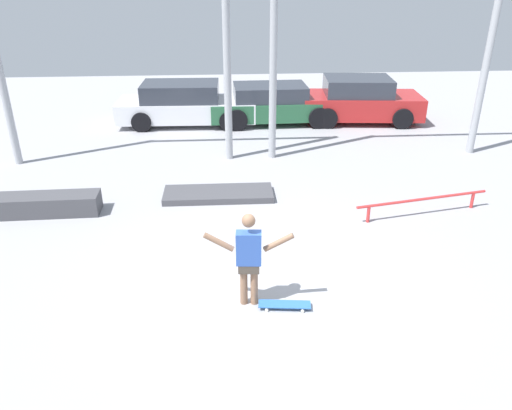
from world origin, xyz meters
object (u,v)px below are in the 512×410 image
manual_pad (218,194)px  parked_car_white (185,104)px  parked_car_red (360,100)px  grind_rail (423,201)px  skateboarder (249,256)px  grind_box (42,205)px  parked_car_green (274,104)px  skateboard (285,304)px

manual_pad → parked_car_white: 6.23m
parked_car_white → parked_car_red: bearing=0.7°
grind_rail → parked_car_white: size_ratio=0.66×
skateboarder → grind_box: bearing=145.4°
skateboarder → manual_pad: skateboarder is taller
parked_car_green → manual_pad: bearing=-108.9°
grind_box → parked_car_red: 10.92m
parked_car_green → grind_box: bearing=-131.9°
grind_rail → manual_pad: bearing=164.3°
skateboarder → parked_car_green: bearing=86.6°
grind_rail → parked_car_red: (0.50, 7.26, 0.39)m
grind_box → grind_rail: size_ratio=0.80×
grind_box → parked_car_green: (5.69, 6.66, 0.41)m
parked_car_white → skateboarder: bearing=-79.9°
skateboard → parked_car_white: size_ratio=0.18×
skateboard → manual_pad: (-1.03, 4.26, 0.01)m
grind_rail → parked_car_white: parked_car_white is taller
parked_car_white → grind_box: bearing=-110.5°
grind_box → parked_car_red: size_ratio=0.59×
skateboarder → parked_car_white: (-1.56, 10.20, -0.21)m
grind_rail → grind_box: bearing=175.7°
grind_box → parked_car_green: bearing=49.5°
skateboarder → parked_car_green: size_ratio=0.36×
grind_box → parked_car_red: parked_car_red is taller
manual_pad → parked_car_white: bearing=100.0°
grind_rail → parked_car_white: (-5.44, 7.33, 0.34)m
skateboard → parked_car_green: bearing=91.6°
manual_pad → grind_rail: (4.36, -1.22, 0.25)m
skateboard → grind_rail: (3.34, 3.04, 0.26)m
grind_box → manual_pad: bearing=9.2°
skateboard → skateboarder: bearing=169.1°
parked_car_white → parked_car_red: 5.95m
manual_pad → parked_car_red: bearing=51.1°
skateboarder → parked_car_white: 10.32m
manual_pad → parked_car_green: (1.90, 6.05, 0.56)m
skateboarder → grind_rail: bearing=41.0°
parked_car_white → grind_rail: bearing=-52.0°
skateboard → manual_pad: bearing=109.9°
parked_car_red → skateboard: bearing=-105.4°
grind_rail → skateboard: bearing=-137.7°
grind_rail → parked_car_red: 7.29m
grind_box → manual_pad: size_ratio=0.97×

